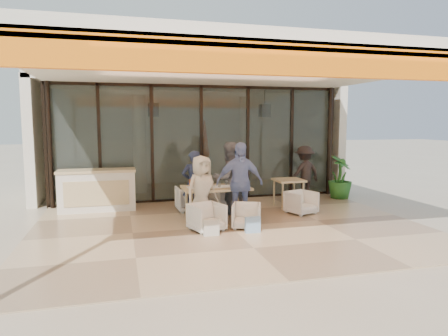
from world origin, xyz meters
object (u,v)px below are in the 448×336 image
Objects in this scene: chair_near_right at (246,215)px; diner_grey at (229,178)px; diner_periwinkle at (240,183)px; potted_palm at (340,177)px; chair_near_left at (207,216)px; side_chair at (301,202)px; diner_navy at (194,183)px; chair_far_left at (190,197)px; side_table at (289,183)px; dining_table at (215,189)px; chair_far_right at (223,197)px; host_counter at (97,190)px; diner_cream at (202,191)px; standing_woman at (305,173)px.

diner_grey is (0.00, 1.40, 0.57)m from chair_near_right.
potted_palm is (3.57, 1.88, -0.26)m from diner_periwinkle.
chair_near_right is (0.84, 0.00, -0.02)m from chair_near_left.
side_chair is at bearing 49.72° from chair_near_right.
chair_near_left is at bearing 89.16° from diner_navy.
chair_far_left is 0.92× the size of side_table.
diner_periwinkle is 1.79m from side_chair.
dining_table reaches higher than chair_far_left.
side_table is at bearing 150.10° from chair_far_right.
side_chair is at bearing 145.78° from diner_grey.
chair_near_right is 0.33× the size of diner_periwinkle.
chair_near_right is at bearing -18.58° from chair_near_left.
side_table is 1.20× the size of side_chair.
diner_navy reaches higher than potted_palm.
dining_table is 0.61m from diner_navy.
host_counter is 1.05× the size of diner_periwinkle.
diner_navy is at bearing -16.95° from diner_grey.
chair_near_left is 0.84m from chair_near_right.
chair_far_right is at bearing -172.34° from potted_palm.
chair_far_right is at bearing -150.08° from diner_navy.
chair_near_left is 1.01× the size of side_chair.
dining_table is 2.01× the size of side_table.
diner_periwinkle is (0.84, -1.40, 0.54)m from chair_far_left.
host_counter is 2.93× the size of chair_near_left.
chair_far_right is (0.84, 0.00, -0.03)m from chair_far_left.
diner_navy is 0.84m from diner_grey.
chair_near_left is 1.13m from diner_periwinkle.
diner_grey is 2.31× the size of side_table.
diner_periwinkle is (0.43, -0.46, 0.20)m from dining_table.
chair_near_left is at bearing -146.29° from diner_periwinkle.
diner_periwinkle reaches higher than diner_cream.
diner_grey is 1.69m from side_table.
diner_grey is (0.84, 0.00, 0.09)m from diner_navy.
diner_grey is 1.82m from side_chair.
diner_periwinkle is (0.84, -0.90, 0.11)m from diner_navy.
diner_periwinkle is at bearing -145.60° from side_table.
diner_grey is (0.00, -0.50, 0.55)m from chair_far_right.
diner_grey is (3.05, -1.07, 0.33)m from host_counter.
host_counter is 3.65m from diner_periwinkle.
potted_palm is at bearing -168.32° from diner_navy.
chair_far_right is 1.94m from side_chair.
chair_far_right reaches higher than side_chair.
side_table is 0.60× the size of potted_palm.
dining_table is at bearing 111.37° from chair_far_left.
diner_navy is at bearing 71.42° from chair_near_left.
side_table reaches higher than chair_far_left.
diner_navy reaches higher than dining_table.
chair_far_left is 0.45× the size of standing_woman.
diner_navy is (-0.84, -0.50, 0.46)m from chair_far_right.
diner_cream is 2.40× the size of side_chair.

